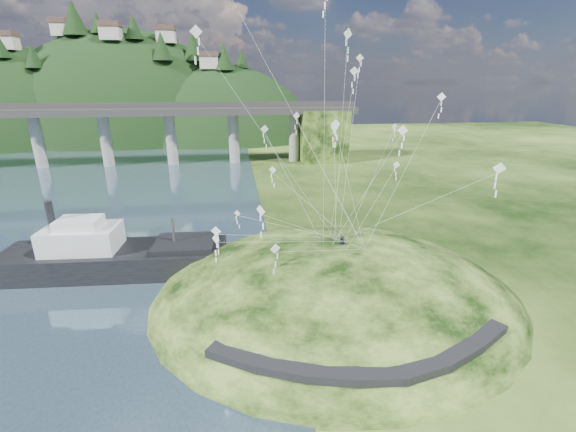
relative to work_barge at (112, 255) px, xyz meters
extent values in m
plane|color=black|center=(14.65, -10.18, -2.05)|extent=(320.00, 320.00, 0.00)
ellipsoid|color=black|center=(22.65, -8.18, -3.55)|extent=(36.00, 32.00, 13.00)
cube|color=black|center=(13.15, -18.18, -0.02)|extent=(4.32, 3.62, 0.71)
cube|color=black|center=(16.15, -19.83, 0.04)|extent=(4.10, 2.97, 0.61)
cube|color=black|center=(19.15, -20.83, 0.04)|extent=(3.85, 2.37, 0.62)
cube|color=black|center=(22.15, -21.28, -0.01)|extent=(3.62, 1.83, 0.66)
cube|color=black|center=(25.15, -21.08, 0.00)|extent=(3.82, 2.27, 0.68)
cube|color=black|center=(28.15, -20.13, 0.10)|extent=(4.11, 2.97, 0.71)
cube|color=black|center=(31.15, -18.58, 0.12)|extent=(4.26, 3.43, 0.66)
cube|color=#2D2B2B|center=(-35.35, 59.82, 10.95)|extent=(160.00, 9.00, 1.60)
cube|color=#2D2B2B|center=(-35.35, 59.82, 12.35)|extent=(160.00, 0.40, 1.20)
cube|color=#2D2B2B|center=(-35.35, 64.12, 12.35)|extent=(160.00, 0.40, 1.20)
cylinder|color=gray|center=(-32.85, 59.82, 4.45)|extent=(2.60, 2.60, 13.00)
cylinder|color=gray|center=(-17.35, 59.82, 4.45)|extent=(2.60, 2.60, 13.00)
cylinder|color=gray|center=(-1.85, 59.82, 4.45)|extent=(2.60, 2.60, 13.00)
cylinder|color=gray|center=(13.65, 59.82, 4.45)|extent=(2.60, 2.60, 13.00)
cylinder|color=gray|center=(29.15, 59.82, 4.45)|extent=(2.60, 2.60, 13.00)
cube|color=black|center=(36.65, 59.82, 4.45)|extent=(12.00, 11.00, 13.00)
ellipsoid|color=black|center=(-63.35, 109.82, -10.05)|extent=(84.00, 60.00, 80.00)
ellipsoid|color=black|center=(-25.35, 115.82, -8.05)|extent=(96.00, 68.00, 88.00)
ellipsoid|color=black|center=(9.65, 107.82, -12.05)|extent=(76.00, 56.00, 72.00)
cone|color=black|center=(-54.94, 96.89, 27.99)|extent=(5.08, 5.08, 6.69)
cone|color=black|center=(-45.92, 95.99, 25.29)|extent=(5.29, 5.29, 6.96)
cone|color=black|center=(-35.22, 104.45, 37.19)|extent=(8.01, 8.01, 10.54)
cone|color=black|center=(-28.21, 103.89, 35.84)|extent=(4.97, 4.97, 6.54)
cone|color=black|center=(-16.75, 101.86, 34.63)|extent=(5.83, 5.83, 7.67)
cone|color=black|center=(-7.79, 96.91, 28.54)|extent=(6.47, 6.47, 8.51)
cone|color=black|center=(1.43, 103.81, 29.19)|extent=(7.13, 7.13, 9.38)
cone|color=black|center=(11.54, 98.85, 25.82)|extent=(6.56, 6.56, 8.63)
cone|color=black|center=(17.42, 104.45, 25.64)|extent=(4.88, 4.88, 6.42)
cube|color=beige|center=(-55.35, 101.82, 29.25)|extent=(6.00, 5.00, 4.00)
cube|color=#50372D|center=(-55.35, 101.82, 31.95)|extent=(6.40, 5.40, 1.60)
cube|color=beige|center=(-40.35, 107.82, 33.95)|extent=(6.00, 5.00, 4.00)
cube|color=#50372D|center=(-40.35, 107.82, 36.65)|extent=(6.40, 5.40, 1.60)
cube|color=beige|center=(-23.35, 99.82, 32.23)|extent=(6.00, 5.00, 4.00)
cube|color=#50372D|center=(-23.35, 99.82, 34.93)|extent=(6.40, 5.40, 1.60)
cube|color=beige|center=(-7.35, 105.82, 32.14)|extent=(6.00, 5.00, 4.00)
cube|color=#50372D|center=(-7.35, 105.82, 34.84)|extent=(6.40, 5.40, 1.60)
cube|color=beige|center=(6.65, 99.82, 23.84)|extent=(6.00, 5.00, 4.00)
cube|color=#50372D|center=(6.65, 99.82, 26.54)|extent=(6.40, 5.40, 1.60)
cube|color=black|center=(0.41, -0.02, -0.67)|extent=(23.64, 7.63, 2.76)
cube|color=silver|center=(-2.76, 0.15, 1.77)|extent=(7.67, 5.07, 2.97)
cube|color=silver|center=(-2.76, 0.15, 3.57)|extent=(4.41, 3.41, 1.27)
cube|color=black|center=(7.83, -0.43, 1.03)|extent=(6.64, 5.64, 0.64)
cylinder|color=black|center=(-5.41, 0.30, 4.85)|extent=(0.74, 0.74, 2.54)
cylinder|color=#2D2B2B|center=(6.77, -0.37, 2.41)|extent=(0.25, 0.25, 3.18)
cube|color=#3D2419|center=(11.51, -3.66, -1.55)|extent=(15.34, 6.82, 0.38)
cylinder|color=#3D2419|center=(5.25, -1.72, -1.83)|extent=(0.33, 0.33, 1.09)
cylinder|color=#3D2419|center=(8.38, -2.69, -1.83)|extent=(0.33, 0.33, 1.09)
cylinder|color=#3D2419|center=(11.51, -3.66, -1.83)|extent=(0.33, 0.33, 1.09)
cylinder|color=#3D2419|center=(14.65, -4.63, -1.83)|extent=(0.33, 0.33, 1.09)
cylinder|color=#3D2419|center=(17.78, -5.60, -1.83)|extent=(0.33, 0.33, 1.09)
imported|color=#252632|center=(23.52, -7.00, 3.74)|extent=(0.66, 0.52, 1.61)
imported|color=#252632|center=(23.39, -7.24, 3.70)|extent=(0.93, 0.87, 1.51)
cube|color=white|center=(11.94, -12.73, 6.34)|extent=(0.56, 0.58, 0.77)
cube|color=white|center=(11.94, -12.73, 5.80)|extent=(0.09, 0.08, 0.44)
cube|color=white|center=(11.94, -12.73, 5.26)|extent=(0.09, 0.08, 0.44)
cube|color=white|center=(11.94, -12.73, 4.72)|extent=(0.09, 0.08, 0.44)
cube|color=white|center=(31.68, -7.35, 16.38)|extent=(0.61, 0.52, 0.76)
cube|color=white|center=(31.68, -7.35, 15.84)|extent=(0.09, 0.07, 0.44)
cube|color=white|center=(31.68, -7.35, 15.30)|extent=(0.09, 0.07, 0.44)
cube|color=white|center=(31.68, -7.35, 14.76)|extent=(0.09, 0.07, 0.44)
cube|color=white|center=(23.37, -6.18, 21.35)|extent=(0.82, 0.41, 0.88)
cube|color=white|center=(23.37, -6.18, 20.72)|extent=(0.10, 0.09, 0.51)
cube|color=white|center=(23.37, -6.18, 20.09)|extent=(0.10, 0.09, 0.51)
cube|color=white|center=(23.37, -6.18, 19.47)|extent=(0.10, 0.09, 0.51)
cube|color=white|center=(17.00, -5.89, 10.07)|extent=(0.64, 0.38, 0.70)
cube|color=white|center=(17.00, -5.89, 9.56)|extent=(0.09, 0.04, 0.41)
cube|color=white|center=(17.00, -5.89, 9.06)|extent=(0.09, 0.04, 0.41)
cube|color=white|center=(17.00, -5.89, 8.55)|extent=(0.09, 0.04, 0.41)
cube|color=white|center=(21.21, -6.90, 23.25)|extent=(0.10, 0.08, 0.50)
cube|color=white|center=(21.21, -6.90, 22.64)|extent=(0.10, 0.08, 0.50)
cube|color=white|center=(13.64, -2.72, 4.99)|extent=(0.63, 0.37, 0.69)
cube|color=white|center=(13.64, -2.72, 4.49)|extent=(0.09, 0.04, 0.41)
cube|color=white|center=(13.64, -2.72, 3.99)|extent=(0.09, 0.04, 0.41)
cube|color=white|center=(13.64, -2.72, 3.49)|extent=(0.09, 0.04, 0.41)
cube|color=white|center=(20.14, 0.19, 14.31)|extent=(0.74, 0.35, 0.78)
cube|color=white|center=(20.14, 0.19, 13.75)|extent=(0.10, 0.07, 0.46)
cube|color=white|center=(20.14, 0.19, 13.19)|extent=(0.10, 0.07, 0.46)
cube|color=white|center=(20.14, 0.19, 12.63)|extent=(0.10, 0.07, 0.46)
cube|color=white|center=(30.27, -2.55, 9.49)|extent=(0.65, 0.33, 0.69)
cube|color=white|center=(30.27, -2.55, 9.00)|extent=(0.09, 0.04, 0.41)
cube|color=white|center=(30.27, -2.55, 8.50)|extent=(0.09, 0.04, 0.41)
cube|color=white|center=(30.27, -2.55, 8.00)|extent=(0.09, 0.04, 0.41)
cube|color=white|center=(16.63, -2.32, 13.31)|extent=(0.80, 0.25, 0.80)
cube|color=white|center=(16.63, -2.32, 12.73)|extent=(0.10, 0.07, 0.47)
cube|color=white|center=(16.63, -2.32, 12.15)|extent=(0.10, 0.07, 0.47)
cube|color=white|center=(16.63, -2.32, 11.57)|extent=(0.10, 0.07, 0.47)
cube|color=white|center=(26.75, 0.81, 19.94)|extent=(0.79, 0.31, 0.78)
cube|color=white|center=(26.75, 0.81, 19.37)|extent=(0.10, 0.02, 0.47)
cube|color=white|center=(26.75, 0.81, 18.80)|extent=(0.10, 0.02, 0.47)
cube|color=white|center=(26.75, 0.81, 18.22)|extent=(0.10, 0.02, 0.47)
cube|color=white|center=(11.66, -13.95, 20.47)|extent=(0.77, 0.25, 0.75)
cube|color=white|center=(11.66, -13.95, 19.92)|extent=(0.10, 0.04, 0.45)
cube|color=white|center=(11.66, -13.95, 19.37)|extent=(0.10, 0.04, 0.45)
cube|color=white|center=(11.66, -13.95, 18.82)|extent=(0.10, 0.04, 0.45)
cube|color=white|center=(31.52, 1.74, 12.91)|extent=(0.68, 0.16, 0.68)
cube|color=white|center=(31.52, 1.74, 12.43)|extent=(0.09, 0.05, 0.39)
cube|color=white|center=(31.52, 1.74, 11.95)|extent=(0.09, 0.05, 0.39)
cube|color=white|center=(31.52, 1.74, 11.47)|extent=(0.09, 0.05, 0.39)
cube|color=white|center=(26.42, -11.79, 14.11)|extent=(0.73, 0.43, 0.80)
cube|color=white|center=(26.42, -11.79, 13.54)|extent=(0.11, 0.05, 0.47)
cube|color=white|center=(26.42, -11.79, 12.96)|extent=(0.11, 0.05, 0.47)
cube|color=white|center=(26.42, -11.79, 12.39)|extent=(0.11, 0.05, 0.47)
cube|color=white|center=(31.80, -16.13, 11.93)|extent=(0.83, 0.40, 0.86)
cube|color=white|center=(31.80, -16.13, 11.31)|extent=(0.12, 0.04, 0.51)
cube|color=white|center=(31.80, -16.13, 10.68)|extent=(0.12, 0.04, 0.51)
cube|color=white|center=(31.80, -16.13, 10.05)|extent=(0.12, 0.04, 0.51)
cube|color=white|center=(11.98, -12.48, 6.91)|extent=(0.78, 0.33, 0.81)
cube|color=white|center=(11.98, -12.48, 6.33)|extent=(0.11, 0.04, 0.47)
cube|color=white|center=(11.98, -12.48, 5.75)|extent=(0.11, 0.04, 0.47)
cube|color=white|center=(11.98, -12.48, 5.17)|extent=(0.11, 0.04, 0.47)
cube|color=white|center=(22.62, -10.94, 18.34)|extent=(0.66, 0.25, 0.64)
cube|color=white|center=(22.62, -10.94, 17.87)|extent=(0.09, 0.03, 0.39)
cube|color=white|center=(22.62, -10.94, 17.40)|extent=(0.09, 0.03, 0.39)
cube|color=white|center=(22.62, -10.94, 16.93)|extent=(0.09, 0.03, 0.39)
cube|color=white|center=(16.20, -15.24, 6.41)|extent=(0.78, 0.34, 0.81)
cube|color=white|center=(16.20, -15.24, 5.83)|extent=(0.10, 0.08, 0.47)
cube|color=white|center=(16.20, -15.24, 5.25)|extent=(0.10, 0.08, 0.47)
cube|color=white|center=(16.20, -15.24, 4.67)|extent=(0.10, 0.08, 0.47)
cube|color=white|center=(20.70, -13.45, 14.81)|extent=(0.67, 0.15, 0.67)
cube|color=white|center=(20.70, -13.45, 14.33)|extent=(0.09, 0.02, 0.39)
cube|color=white|center=(20.70, -13.45, 13.86)|extent=(0.09, 0.02, 0.39)
cube|color=white|center=(20.70, -13.45, 13.39)|extent=(0.09, 0.02, 0.39)
cube|color=white|center=(23.00, -4.43, 13.60)|extent=(0.67, 0.46, 0.76)
cube|color=white|center=(23.00, -4.43, 13.05)|extent=(0.10, 0.05, 0.45)
cube|color=white|center=(23.00, -4.43, 12.50)|extent=(0.10, 0.05, 0.45)
cube|color=white|center=(23.00, -4.43, 11.95)|extent=(0.10, 0.05, 0.45)
cube|color=white|center=(15.33, -13.66, 8.79)|extent=(0.57, 0.72, 0.86)
cube|color=white|center=(15.33, -13.66, 8.17)|extent=(0.10, 0.09, 0.51)
cube|color=white|center=(15.33, -13.66, 7.55)|extent=(0.10, 0.09, 0.51)
cube|color=white|center=(15.33, -13.66, 6.93)|extent=(0.10, 0.09, 0.51)
camera|label=1|loc=(13.64, -40.09, 17.52)|focal=24.00mm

